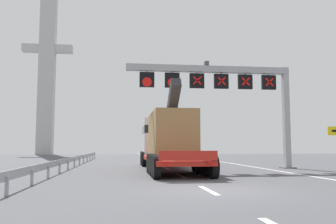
% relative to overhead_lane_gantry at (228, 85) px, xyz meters
% --- Properties ---
extents(ground, '(112.00, 112.00, 0.00)m').
position_rel_overhead_lane_gantry_xyz_m(ground, '(-3.87, -11.72, -5.73)').
color(ground, '#4C4C51').
extents(lane_markings, '(0.20, 76.13, 0.01)m').
position_rel_overhead_lane_gantry_xyz_m(lane_markings, '(-4.20, 19.05, -5.72)').
color(lane_markings, silver).
rests_on(lane_markings, ground).
extents(edge_line_right, '(0.20, 63.00, 0.01)m').
position_rel_overhead_lane_gantry_xyz_m(edge_line_right, '(2.33, 0.28, -5.72)').
color(edge_line_right, silver).
rests_on(edge_line_right, ground).
extents(overhead_lane_gantry, '(11.66, 0.90, 7.36)m').
position_rel_overhead_lane_gantry_xyz_m(overhead_lane_gantry, '(0.00, 0.00, 0.00)').
color(overhead_lane_gantry, '#9EA0A5').
rests_on(overhead_lane_gantry, ground).
extents(heavy_haul_truck_red, '(3.05, 14.07, 5.30)m').
position_rel_overhead_lane_gantry_xyz_m(heavy_haul_truck_red, '(-4.29, 0.15, -3.74)').
color(heavy_haul_truck_red, red).
rests_on(heavy_haul_truck_red, ground).
extents(guardrail_left, '(0.13, 36.67, 0.76)m').
position_rel_overhead_lane_gantry_xyz_m(guardrail_left, '(-10.73, 4.62, -5.17)').
color(guardrail_left, '#999EA3').
rests_on(guardrail_left, ground).
extents(bridge_pylon_distant, '(9.00, 2.00, 31.51)m').
position_rel_overhead_lane_gantry_xyz_m(bridge_pylon_distant, '(-21.37, 43.68, 10.42)').
color(bridge_pylon_distant, '#B7B7B2').
rests_on(bridge_pylon_distant, ground).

